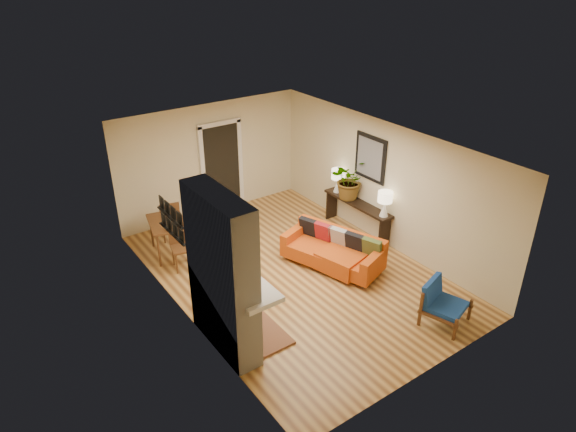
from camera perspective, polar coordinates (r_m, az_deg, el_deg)
name	(u,v)px	position (r m, az deg, el deg)	size (l,w,h in m)	color
room_shell	(247,165)	(11.65, -4.52, 5.67)	(6.50, 6.50, 6.50)	tan
fireplace	(225,277)	(7.69, -7.07, -6.71)	(1.09, 1.68, 2.60)	white
sofa	(335,249)	(10.09, 5.20, -3.71)	(1.42, 2.11, 0.77)	silver
ottoman	(343,260)	(9.97, 6.13, -4.85)	(0.99, 0.99, 0.41)	silver
blue_chair	(441,301)	(8.94, 16.64, -9.00)	(0.87, 0.85, 0.73)	brown
dining_table	(171,227)	(10.56, -12.86, -1.22)	(0.96, 1.73, 0.91)	brown
console_table	(357,208)	(11.19, 7.70, 0.83)	(0.34, 1.85, 0.72)	black
lamp_near	(385,201)	(10.49, 10.72, 1.66)	(0.30, 0.30, 0.54)	white
lamp_far	(338,178)	(11.44, 5.57, 4.25)	(0.30, 0.30, 0.54)	white
houseplant	(349,179)	(11.14, 6.79, 4.11)	(0.79, 0.69, 0.88)	#1E5919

